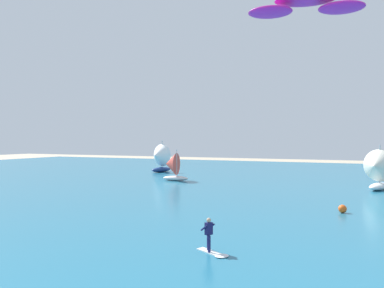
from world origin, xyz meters
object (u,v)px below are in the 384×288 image
at_px(sailboat_mid_left, 172,166).
at_px(sailboat_trailing, 377,169).
at_px(kitesurfer, 211,240).
at_px(marker_buoy, 342,209).
at_px(kite, 305,6).
at_px(sailboat_near_shore, 159,158).

bearing_deg(sailboat_mid_left, sailboat_trailing, 0.61).
distance_m(kitesurfer, marker_buoy, 14.40).
relative_size(sailboat_trailing, marker_buoy, 8.05).
bearing_deg(sailboat_trailing, kitesurfer, -106.10).
bearing_deg(marker_buoy, kite, -108.83).
bearing_deg(sailboat_mid_left, kite, -45.86).
xyz_separation_m(sailboat_near_shore, sailboat_mid_left, (7.86, -10.53, -0.52)).
distance_m(kitesurfer, sailboat_mid_left, 32.58).
height_order(kite, sailboat_mid_left, kite).
xyz_separation_m(kitesurfer, sailboat_mid_left, (-16.51, 28.05, 1.30)).
relative_size(sailboat_mid_left, marker_buoy, 6.71).
bearing_deg(sailboat_mid_left, marker_buoy, -33.88).
bearing_deg(kitesurfer, sailboat_near_shore, 122.28).
relative_size(kitesurfer, sailboat_trailing, 0.40).
bearing_deg(kitesurfer, sailboat_mid_left, 120.48).
xyz_separation_m(kitesurfer, sailboat_near_shore, (-24.37, 38.58, 1.82)).
height_order(kite, sailboat_near_shore, kite).
height_order(kitesurfer, sailboat_trailing, sailboat_trailing).
bearing_deg(sailboat_mid_left, kitesurfer, -59.52).
bearing_deg(sailboat_trailing, marker_buoy, -100.67).
relative_size(kite, sailboat_mid_left, 1.79).
bearing_deg(marker_buoy, sailboat_near_shore, 139.70).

